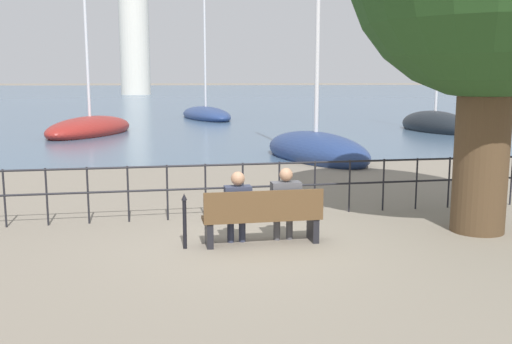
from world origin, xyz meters
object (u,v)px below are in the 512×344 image
Objects in this scene: closed_umbrella at (185,218)px; sailboat_0 at (435,124)px; sailboat_1 at (90,129)px; sailboat_3 at (206,115)px; seated_person_left at (238,204)px; seated_person_right at (285,201)px; harbor_lighthouse at (134,32)px; park_bench at (263,218)px; sailboat_2 at (316,149)px.

sailboat_0 is (14.04, 18.49, -0.14)m from closed_umbrella.
sailboat_3 is at bearing 80.20° from sailboat_1.
seated_person_left is 0.97× the size of seated_person_right.
sailboat_0 is 0.41× the size of harbor_lighthouse.
harbor_lighthouse is at bearing 91.89° from seated_person_left.
seated_person_right is 0.12× the size of sailboat_3.
harbor_lighthouse reaches higher than closed_umbrella.
seated_person_left is at bearing 168.46° from park_bench.
sailboat_1 is (-17.31, 1.56, -0.07)m from sailboat_0.
sailboat_2 is at bearing 68.56° from park_bench.
sailboat_0 is at bearing 30.03° from sailboat_2.
sailboat_3 is (-10.62, 11.96, -0.08)m from sailboat_0.
closed_umbrella is at bearing -106.38° from sailboat_3.
sailboat_3 is (2.57, 30.38, -0.38)m from seated_person_left.
seated_person_left is 0.14× the size of sailboat_1.
closed_umbrella is (-0.85, -0.07, -0.17)m from seated_person_left.
sailboat_0 is 0.85× the size of sailboat_2.
sailboat_0 reaches higher than sailboat_1.
harbor_lighthouse reaches higher than sailboat_0.
seated_person_right is at bearing -53.32° from sailboat_1.
seated_person_right reaches higher than seated_person_left.
park_bench is 2.17× the size of closed_umbrella.
sailboat_1 is (-3.27, 20.05, -0.21)m from closed_umbrella.
sailboat_2 is at bearing 62.36° from closed_umbrella.
harbor_lighthouse is at bearing 79.87° from sailboat_2.
harbor_lighthouse is at bearing 92.12° from park_bench.
seated_person_right is at bearing -0.21° from seated_person_left.
sailboat_1 is 0.71× the size of sailboat_2.
seated_person_left reaches higher than closed_umbrella.
seated_person_left is 0.10× the size of sailboat_2.
seated_person_right is 0.10× the size of sailboat_2.
park_bench is 1.24m from closed_umbrella.
sailboat_1 is 79.82m from harbor_lighthouse.
sailboat_2 reaches higher than closed_umbrella.
park_bench is 0.16× the size of sailboat_2.
sailboat_0 is (13.19, 18.42, -0.31)m from seated_person_left.
harbor_lighthouse is (-5.85, 68.65, 11.02)m from sailboat_3.
park_bench is 20.56m from sailboat_1.
seated_person_left is at bearing -55.44° from sailboat_1.
sailboat_3 reaches higher than sailboat_1.
sailboat_3 is (6.68, 10.40, -0.00)m from sailboat_1.
seated_person_right is at bearing -129.27° from sailboat_0.
sailboat_0 is at bearing 52.80° from closed_umbrella.
park_bench reaches higher than closed_umbrella.
closed_umbrella is at bearing 179.78° from park_bench.
sailboat_3 is (-1.53, 21.01, -0.07)m from sailboat_2.
sailboat_1 is (-4.11, 19.98, -0.38)m from seated_person_left.
sailboat_0 is at bearing 17.77° from sailboat_1.
sailboat_1 is (-4.89, 19.98, -0.40)m from seated_person_right.
sailboat_3 reaches higher than park_bench.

